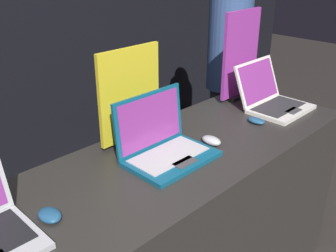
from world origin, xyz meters
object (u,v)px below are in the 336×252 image
object	(u,v)px
mouse_middle	(211,141)
person_bystander	(227,79)
laptop_middle	(163,143)
promo_stand_middle	(130,99)
mouse_back	(256,121)
laptop_back	(272,98)
mouse_front	(50,215)
promo_stand_back	(240,57)

from	to	relation	value
mouse_middle	person_bystander	xyz separation A→B (m)	(1.09, 0.72, -0.11)
laptop_middle	promo_stand_middle	size ratio (longest dim) A/B	0.85
mouse_back	person_bystander	bearing A→B (deg)	44.98
laptop_middle	laptop_back	size ratio (longest dim) A/B	1.09
mouse_front	laptop_middle	world-z (taller)	laptop_middle
mouse_middle	mouse_back	bearing A→B (deg)	-2.14
laptop_back	mouse_back	size ratio (longest dim) A/B	3.64
mouse_middle	person_bystander	bearing A→B (deg)	33.60
mouse_middle	promo_stand_middle	distance (m)	0.42
promo_stand_middle	mouse_back	distance (m)	0.69
promo_stand_back	person_bystander	bearing A→B (deg)	41.97
promo_stand_middle	laptop_back	bearing A→B (deg)	-15.99
promo_stand_middle	mouse_front	bearing A→B (deg)	-156.34
mouse_front	mouse_middle	xyz separation A→B (m)	(0.81, -0.03, 0.00)
promo_stand_middle	laptop_back	distance (m)	0.88
laptop_middle	mouse_middle	distance (m)	0.25
promo_stand_middle	laptop_middle	bearing A→B (deg)	-90.00
mouse_front	promo_stand_back	distance (m)	1.44
mouse_front	promo_stand_middle	xyz separation A→B (m)	(0.57, 0.25, 0.20)
mouse_front	mouse_middle	size ratio (longest dim) A/B	0.98
promo_stand_middle	laptop_back	size ratio (longest dim) A/B	1.27
mouse_front	promo_stand_back	xyz separation A→B (m)	(1.40, 0.24, 0.23)
mouse_back	promo_stand_back	world-z (taller)	promo_stand_back
laptop_middle	promo_stand_back	world-z (taller)	promo_stand_back
mouse_front	promo_stand_back	bearing A→B (deg)	9.82
mouse_front	mouse_back	bearing A→B (deg)	-2.37
promo_stand_middle	person_bystander	bearing A→B (deg)	18.21
mouse_back	promo_stand_back	xyz separation A→B (m)	(0.24, 0.29, 0.23)
mouse_front	person_bystander	distance (m)	2.02
laptop_middle	person_bystander	size ratio (longest dim) A/B	0.23
mouse_middle	promo_stand_back	bearing A→B (deg)	25.12
laptop_middle	mouse_middle	bearing A→B (deg)	-17.48
promo_stand_back	laptop_back	bearing A→B (deg)	-90.00
promo_stand_back	person_bystander	xyz separation A→B (m)	(0.49, 0.44, -0.34)
laptop_middle	promo_stand_back	xyz separation A→B (m)	(0.83, 0.20, 0.19)
mouse_front	laptop_back	bearing A→B (deg)	0.51
laptop_middle	promo_stand_back	bearing A→B (deg)	13.71
laptop_back	mouse_back	world-z (taller)	laptop_back
mouse_back	promo_stand_back	bearing A→B (deg)	50.24
laptop_middle	promo_stand_middle	distance (m)	0.26
mouse_middle	promo_stand_back	world-z (taller)	promo_stand_back
laptop_middle	mouse_front	bearing A→B (deg)	-175.98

